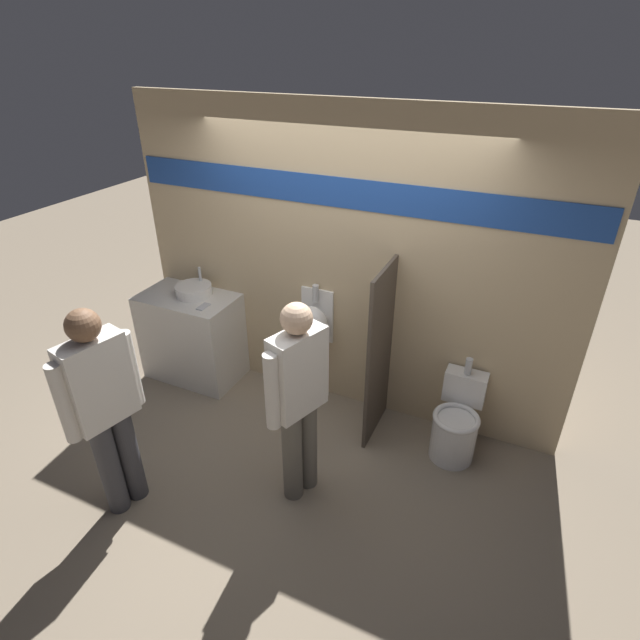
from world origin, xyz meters
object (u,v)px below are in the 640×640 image
cell_phone (203,307)px  person_in_vest (105,406)px  urinal_near_counter (312,327)px  sink_basin (194,290)px  person_with_lanyard (299,396)px  toilet (456,425)px

cell_phone → person_in_vest: (0.26, -1.46, 0.00)m
urinal_near_counter → sink_basin: bearing=-175.6°
urinal_near_counter → person_with_lanyard: person_with_lanyard is taller
sink_basin → person_in_vest: (0.49, -1.63, -0.05)m
toilet → person_in_vest: bearing=-143.9°
urinal_near_counter → person_with_lanyard: bearing=-69.0°
sink_basin → urinal_near_counter: urinal_near_counter is taller
cell_phone → urinal_near_counter: bearing=15.0°
person_with_lanyard → cell_phone: bearing=79.2°
toilet → sink_basin: bearing=178.3°
toilet → person_with_lanyard: person_with_lanyard is taller
sink_basin → person_with_lanyard: (1.63, -0.97, -0.06)m
sink_basin → person_in_vest: person_in_vest is taller
cell_phone → person_in_vest: size_ratio=0.09×
person_in_vest → person_with_lanyard: person_in_vest is taller
urinal_near_counter → toilet: 1.50m
urinal_near_counter → toilet: urinal_near_counter is taller
urinal_near_counter → person_in_vest: (-0.72, -1.72, 0.12)m
cell_phone → urinal_near_counter: size_ratio=0.12×
cell_phone → person_in_vest: 1.48m
person_in_vest → person_with_lanyard: (1.13, 0.65, -0.01)m
urinal_near_counter → toilet: bearing=-7.0°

